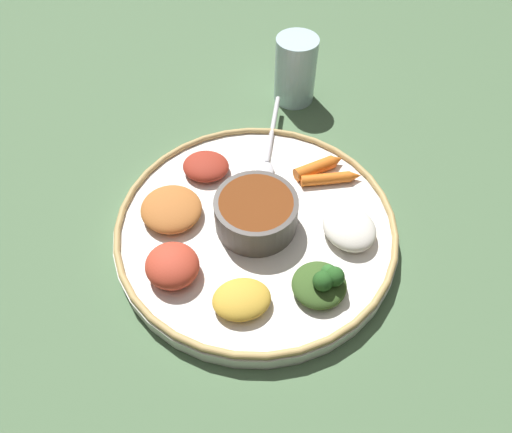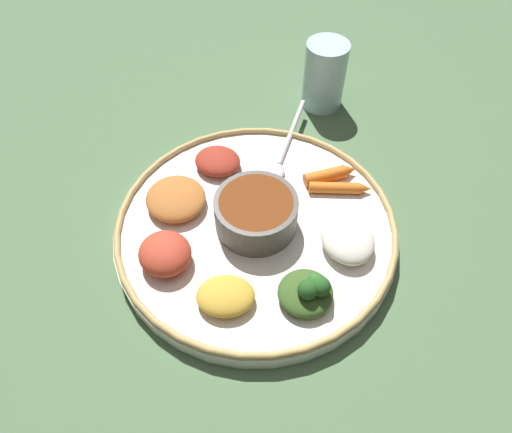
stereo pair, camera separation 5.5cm
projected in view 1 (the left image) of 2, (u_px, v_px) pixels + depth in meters
The scene contains 14 objects.
ground_plane at pixel (256, 234), 0.58m from camera, with size 2.40×2.40×0.00m, color #4C6B47.
platter at pixel (256, 229), 0.57m from camera, with size 0.34×0.34×0.02m, color white.
platter_rim at pixel (256, 223), 0.56m from camera, with size 0.34×0.34×0.01m, color tan.
center_bowl at pixel (256, 212), 0.55m from camera, with size 0.10×0.10×0.04m.
spoon at pixel (269, 149), 0.64m from camera, with size 0.17×0.05×0.01m.
greens_pile at pixel (321, 283), 0.50m from camera, with size 0.08×0.08×0.04m.
carrot_near_spoon at pixel (330, 178), 0.60m from camera, with size 0.05×0.08×0.01m.
carrot_outer at pixel (319, 167), 0.61m from camera, with size 0.06×0.06×0.02m.
mound_lentil_yellow at pixel (242, 299), 0.49m from camera, with size 0.06×0.05×0.02m, color gold.
mound_beet at pixel (206, 166), 0.61m from camera, with size 0.06×0.06×0.02m, color maroon.
mound_chickpea at pixel (171, 209), 0.56m from camera, with size 0.07×0.08×0.02m, color #B2662D.
mound_berbere_red at pixel (172, 265), 0.51m from camera, with size 0.06×0.06×0.03m, color #B73D28.
mound_rice_white at pixel (349, 228), 0.54m from camera, with size 0.07×0.06×0.03m, color silver.
drinking_glass at pixel (295, 74), 0.71m from camera, with size 0.06×0.06×0.10m.
Camera 1 is at (0.32, 0.11, 0.47)m, focal length 32.39 mm.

